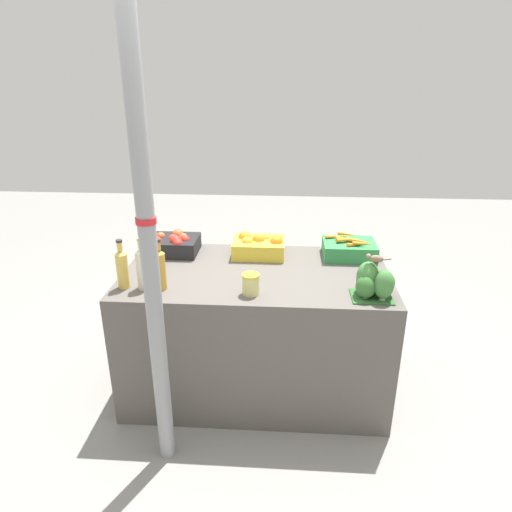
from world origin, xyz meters
TOP-DOWN VIEW (x-y plane):
  - ground_plane at (0.00, 0.00)m, footprint 10.00×10.00m
  - market_table at (0.00, 0.00)m, footprint 1.61×0.90m
  - support_pole at (-0.45, -0.65)m, footprint 0.09×0.09m
  - apple_crate at (-0.58, 0.26)m, footprint 0.34×0.27m
  - orange_crate at (0.01, 0.27)m, footprint 0.34×0.27m
  - carrot_crate at (0.59, 0.27)m, footprint 0.34×0.27m
  - broccoli_pile at (0.65, -0.30)m, footprint 0.23×0.20m
  - juice_bottle_golden at (-0.73, -0.27)m, footprint 0.07×0.07m
  - juice_bottle_cloudy at (-0.61, -0.27)m, footprint 0.08×0.08m
  - juice_bottle_amber at (-0.51, -0.27)m, footprint 0.06×0.06m
  - pickle_jar at (-0.01, -0.31)m, footprint 0.10×0.10m
  - sparrow_bird at (0.65, -0.31)m, footprint 0.14×0.05m

SIDE VIEW (x-z plane):
  - ground_plane at x=0.00m, z-range 0.00..0.00m
  - market_table at x=0.00m, z-range 0.00..0.83m
  - carrot_crate at x=0.59m, z-range 0.82..0.95m
  - pickle_jar at x=-0.01m, z-range 0.83..0.95m
  - apple_crate at x=-0.58m, z-range 0.82..0.96m
  - orange_crate at x=0.01m, z-range 0.82..0.97m
  - broccoli_pile at x=0.65m, z-range 0.82..1.02m
  - juice_bottle_golden at x=-0.73m, z-range 0.80..1.09m
  - juice_bottle_amber at x=-0.51m, z-range 0.81..1.10m
  - juice_bottle_cloudy at x=-0.61m, z-range 0.81..1.11m
  - sparrow_bird at x=0.65m, z-range 1.03..1.08m
  - support_pole at x=-0.45m, z-range 0.00..2.61m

